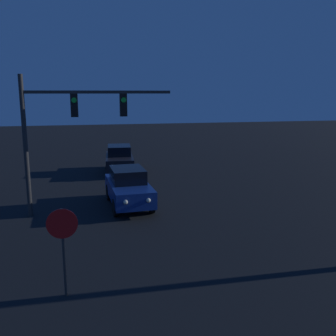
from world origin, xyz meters
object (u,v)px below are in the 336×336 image
(car_near, at_px, (128,187))
(traffic_signal_mast, at_px, (67,121))
(stop_sign, at_px, (63,236))
(car_far, at_px, (119,159))

(car_near, relative_size, traffic_signal_mast, 0.71)
(stop_sign, bearing_deg, car_far, 79.75)
(car_near, bearing_deg, traffic_signal_mast, 9.69)
(car_near, relative_size, stop_sign, 1.85)
(car_near, height_order, traffic_signal_mast, traffic_signal_mast)
(stop_sign, bearing_deg, car_near, 71.79)
(car_far, distance_m, stop_sign, 14.53)
(traffic_signal_mast, distance_m, stop_sign, 6.92)
(car_near, height_order, car_far, same)
(car_near, xyz_separation_m, stop_sign, (-2.33, -7.09, 0.71))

